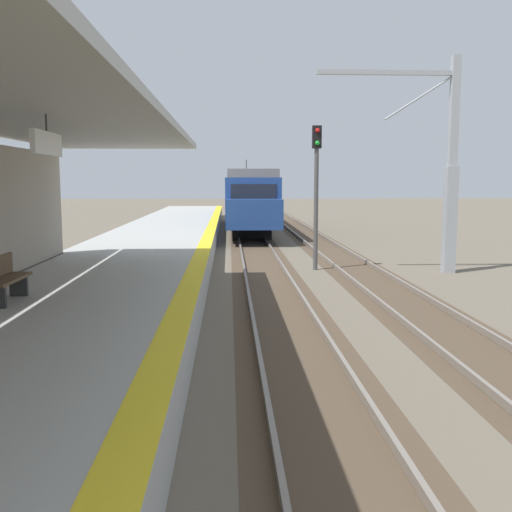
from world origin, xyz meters
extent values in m
cube|color=#A8A8A3|center=(-2.50, 16.00, 0.45)|extent=(5.00, 80.00, 0.90)
cube|color=yellow|center=(-0.25, 16.00, 0.90)|extent=(0.50, 80.00, 0.01)
cube|color=white|center=(-2.20, 9.28, 3.82)|extent=(0.08, 1.40, 0.36)
cylinder|color=#333333|center=(-2.20, 9.28, 4.14)|extent=(0.03, 0.03, 0.27)
cube|color=#4C3D2D|center=(1.90, 20.00, 0.00)|extent=(2.34, 120.00, 0.01)
cube|color=slate|center=(1.18, 20.00, 0.08)|extent=(0.08, 120.00, 0.15)
cube|color=slate|center=(2.62, 20.00, 0.08)|extent=(0.08, 120.00, 0.15)
cube|color=#4C3D2D|center=(5.30, 20.00, 0.00)|extent=(2.34, 120.00, 0.01)
cube|color=slate|center=(4.58, 20.00, 0.08)|extent=(0.08, 120.00, 0.15)
cube|color=slate|center=(6.02, 20.00, 0.08)|extent=(0.08, 120.00, 0.15)
cube|color=navy|center=(1.90, 39.05, 2.07)|extent=(2.90, 18.00, 2.70)
cube|color=slate|center=(1.90, 39.05, 3.64)|extent=(2.67, 18.00, 0.44)
cube|color=black|center=(1.90, 30.03, 2.48)|extent=(2.32, 0.06, 1.21)
cube|color=navy|center=(1.90, 29.25, 1.60)|extent=(2.78, 1.60, 1.49)
cube|color=black|center=(3.36, 39.05, 2.48)|extent=(0.04, 15.84, 0.86)
cylinder|color=#333333|center=(1.90, 42.65, 4.31)|extent=(0.06, 0.06, 0.90)
cube|color=black|center=(1.90, 33.20, 0.36)|extent=(2.17, 2.20, 0.72)
cube|color=black|center=(1.90, 44.90, 0.36)|extent=(2.17, 2.20, 0.72)
cylinder|color=#4C4C4C|center=(3.80, 21.17, 2.20)|extent=(0.16, 0.16, 4.40)
cube|color=black|center=(3.80, 21.17, 4.80)|extent=(0.32, 0.24, 0.80)
sphere|color=red|center=(3.80, 21.03, 5.02)|extent=(0.16, 0.16, 0.16)
sphere|color=green|center=(3.80, 21.03, 4.58)|extent=(0.16, 0.16, 0.16)
cube|color=#9EA3A8|center=(8.42, 20.29, 1.88)|extent=(0.40, 0.40, 3.75)
cube|color=#9EA3A8|center=(8.42, 20.29, 5.62)|extent=(0.28, 0.28, 3.75)
cube|color=#9EA3A8|center=(6.02, 20.29, 6.90)|extent=(4.80, 0.16, 0.16)
cylinder|color=#9EA3A8|center=(7.22, 20.29, 6.10)|extent=(2.47, 0.07, 1.60)
cube|color=brown|center=(-3.67, 11.28, 1.34)|extent=(0.44, 1.60, 0.06)
cube|color=#333333|center=(-3.67, 11.88, 1.12)|extent=(0.36, 0.08, 0.44)
camera|label=1|loc=(0.64, -0.31, 3.24)|focal=41.72mm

